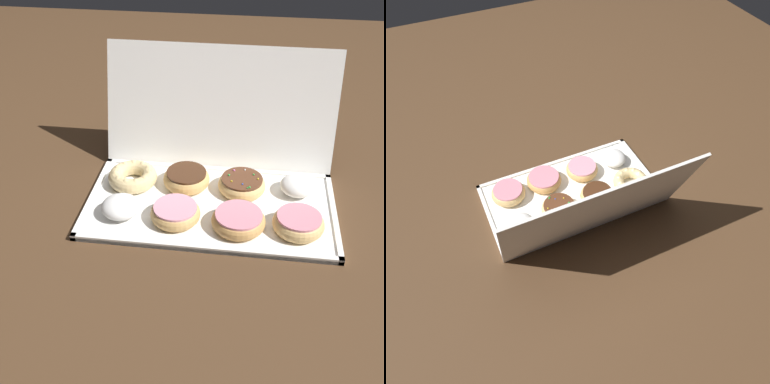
{
  "view_description": "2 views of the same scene",
  "coord_description": "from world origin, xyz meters",
  "views": [
    {
      "loc": [
        0.07,
        -0.88,
        0.7
      ],
      "look_at": [
        -0.04,
        -0.02,
        0.06
      ],
      "focal_mm": 45.18,
      "sensor_mm": 36.0,
      "label": 1
    },
    {
      "loc": [
        0.31,
        0.72,
        0.95
      ],
      "look_at": [
        -0.01,
        0.03,
        0.03
      ],
      "focal_mm": 33.78,
      "sensor_mm": 36.0,
      "label": 2
    }
  ],
  "objects": [
    {
      "name": "donut_box",
      "position": [
        0.0,
        0.0,
        0.01
      ],
      "size": [
        0.57,
        0.31,
        0.01
      ],
      "color": "white",
      "rests_on": "ground"
    },
    {
      "name": "ground_plane",
      "position": [
        0.0,
        0.0,
        0.0
      ],
      "size": [
        3.0,
        3.0,
        0.0
      ],
      "primitive_type": "plane",
      "color": "#4C331E"
    },
    {
      "name": "box_lid_open",
      "position": [
        0.0,
        0.21,
        0.15
      ],
      "size": [
        0.57,
        0.11,
        0.3
      ],
      "primitive_type": "cube",
      "rotation": [
        1.24,
        0.0,
        0.0
      ],
      "color": "white",
      "rests_on": "ground"
    },
    {
      "name": "chocolate_frosted_donut_5",
      "position": [
        -0.07,
        0.07,
        0.03
      ],
      "size": [
        0.11,
        0.11,
        0.04
      ],
      "color": "tan",
      "rests_on": "donut_box"
    },
    {
      "name": "sprinkle_donut_6",
      "position": [
        0.07,
        0.06,
        0.03
      ],
      "size": [
        0.11,
        0.11,
        0.04
      ],
      "color": "#E5B770",
      "rests_on": "donut_box"
    },
    {
      "name": "pink_frosted_donut_2",
      "position": [
        0.07,
        -0.07,
        0.03
      ],
      "size": [
        0.12,
        0.12,
        0.04
      ],
      "color": "tan",
      "rests_on": "donut_box"
    },
    {
      "name": "cruller_donut_4",
      "position": [
        -0.2,
        0.06,
        0.03
      ],
      "size": [
        0.12,
        0.12,
        0.04
      ],
      "color": "#EACC8C",
      "rests_on": "donut_box"
    },
    {
      "name": "powdered_filled_donut_7",
      "position": [
        0.2,
        0.07,
        0.03
      ],
      "size": [
        0.08,
        0.08,
        0.04
      ],
      "color": "white",
      "rests_on": "donut_box"
    },
    {
      "name": "pink_frosted_donut_3",
      "position": [
        0.2,
        -0.07,
        0.03
      ],
      "size": [
        0.11,
        0.11,
        0.04
      ],
      "color": "#E5B770",
      "rests_on": "donut_box"
    },
    {
      "name": "powdered_filled_donut_0",
      "position": [
        -0.2,
        -0.06,
        0.03
      ],
      "size": [
        0.09,
        0.09,
        0.04
      ],
      "color": "white",
      "rests_on": "donut_box"
    },
    {
      "name": "pink_frosted_donut_1",
      "position": [
        -0.07,
        -0.06,
        0.03
      ],
      "size": [
        0.11,
        0.11,
        0.04
      ],
      "color": "tan",
      "rests_on": "donut_box"
    }
  ]
}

